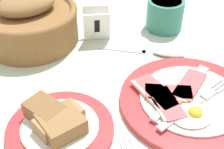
{
  "coord_description": "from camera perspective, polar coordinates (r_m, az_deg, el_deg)",
  "views": [
    {
      "loc": [
        -0.18,
        -0.37,
        0.39
      ],
      "look_at": [
        -0.04,
        0.07,
        0.02
      ],
      "focal_mm": 50.0,
      "sensor_mm": 36.0,
      "label": 1
    }
  ],
  "objects": [
    {
      "name": "sugar_cup",
      "position": [
        0.77,
        9.65,
        10.92
      ],
      "size": [
        0.09,
        0.09,
        0.07
      ],
      "color": "#337F6B",
      "rests_on": "ground_plane"
    },
    {
      "name": "number_card",
      "position": [
        0.72,
        -2.84,
        9.12
      ],
      "size": [
        0.07,
        0.05,
        0.07
      ],
      "rotation": [
        0.0,
        0.0,
        -0.18
      ],
      "color": "white",
      "rests_on": "ground_plane"
    },
    {
      "name": "ground_plane",
      "position": [
        0.57,
        6.26,
        -5.13
      ],
      "size": [
        3.0,
        3.0,
        0.0
      ],
      "primitive_type": "plane",
      "color": "#B7CCB7"
    },
    {
      "name": "teaspoon_near_cup",
      "position": [
        0.66,
        5.9,
        2.79
      ],
      "size": [
        0.1,
        0.18,
        0.01
      ],
      "rotation": [
        0.0,
        0.0,
        4.28
      ],
      "color": "silver",
      "rests_on": "ground_plane"
    },
    {
      "name": "breakfast_plate",
      "position": [
        0.57,
        13.69,
        -4.59
      ],
      "size": [
        0.25,
        0.25,
        0.03
      ],
      "color": "red",
      "rests_on": "ground_plane"
    },
    {
      "name": "teaspoon_by_saucer",
      "position": [
        0.69,
        8.11,
        4.08
      ],
      "size": [
        0.18,
        0.11,
        0.01
      ],
      "rotation": [
        0.0,
        0.0,
        5.79
      ],
      "color": "silver",
      "rests_on": "ground_plane"
    },
    {
      "name": "bread_basket",
      "position": [
        0.73,
        -14.79,
        9.32
      ],
      "size": [
        0.22,
        0.22,
        0.11
      ],
      "color": "brown",
      "rests_on": "ground_plane"
    },
    {
      "name": "bread_plate",
      "position": [
        0.51,
        -9.72,
        -9.21
      ],
      "size": [
        0.17,
        0.17,
        0.04
      ],
      "color": "red",
      "rests_on": "ground_plane"
    }
  ]
}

